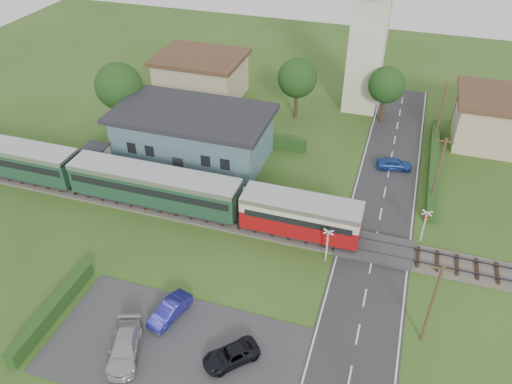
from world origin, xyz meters
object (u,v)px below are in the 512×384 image
(house_east, at_px, (495,119))
(pedestrian_near, at_px, (223,191))
(train, at_px, (123,180))
(car_park_dark, at_px, (231,355))
(station_building, at_px, (193,134))
(equipment_hut, at_px, (97,158))
(church_tower, at_px, (370,26))
(car_on_road, at_px, (394,164))
(pedestrian_far, at_px, (114,164))
(house_west, at_px, (201,76))
(crossing_signal_far, at_px, (425,221))
(car_park_silver, at_px, (125,347))
(crossing_signal_near, at_px, (328,240))
(car_park_blue, at_px, (170,310))

(house_east, relative_size, pedestrian_near, 5.88)
(train, bearing_deg, house_east, 33.60)
(car_park_dark, relative_size, pedestrian_near, 2.50)
(station_building, height_order, train, station_building)
(equipment_hut, bearing_deg, train, -33.23)
(church_tower, xyz_separation_m, car_on_road, (5.40, -13.05, -9.57))
(car_on_road, xyz_separation_m, pedestrian_near, (-14.69, -10.43, 0.54))
(station_building, xyz_separation_m, pedestrian_far, (-6.27, -5.59, -1.42))
(house_east, bearing_deg, pedestrian_far, -152.85)
(house_west, xyz_separation_m, house_east, (35.00, -1.00, 0.00))
(train, bearing_deg, pedestrian_near, 15.96)
(house_east, bearing_deg, equipment_hut, -153.68)
(church_tower, height_order, crossing_signal_far, church_tower)
(crossing_signal_far, relative_size, car_park_silver, 0.71)
(church_tower, bearing_deg, crossing_signal_near, -87.18)
(house_west, xyz_separation_m, pedestrian_near, (10.71, -20.48, -1.59))
(crossing_signal_far, relative_size, car_park_dark, 0.87)
(church_tower, bearing_deg, train, -124.87)
(car_park_blue, bearing_deg, station_building, 123.51)
(train, bearing_deg, pedestrian_far, 132.81)
(car_park_blue, bearing_deg, car_park_dark, -7.11)
(house_west, distance_m, car_on_road, 27.40)
(pedestrian_far, bearing_deg, car_park_dark, -155.19)
(church_tower, bearing_deg, car_on_road, -67.52)
(train, distance_m, car_on_road, 26.89)
(crossing_signal_far, bearing_deg, equipment_hut, 178.54)
(train, relative_size, church_tower, 2.45)
(car_park_blue, bearing_deg, pedestrian_near, 109.90)
(house_west, relative_size, house_east, 1.23)
(station_building, height_order, car_park_silver, station_building)
(house_east, relative_size, crossing_signal_far, 2.69)
(church_tower, xyz_separation_m, car_park_dark, (-2.62, -39.65, -9.62))
(equipment_hut, height_order, church_tower, church_tower)
(house_east, height_order, car_park_dark, house_east)
(station_building, bearing_deg, house_west, 109.65)
(house_west, bearing_deg, car_park_blue, -70.83)
(crossing_signal_near, bearing_deg, equipment_hut, 167.06)
(house_east, height_order, car_on_road, house_east)
(crossing_signal_near, bearing_deg, church_tower, 92.82)
(car_on_road, height_order, pedestrian_near, pedestrian_near)
(car_on_road, bearing_deg, car_park_dark, 153.23)
(house_west, relative_size, crossing_signal_far, 3.30)
(pedestrian_far, bearing_deg, car_on_road, -93.05)
(crossing_signal_far, bearing_deg, train, -174.88)
(house_west, height_order, crossing_signal_near, house_west)
(crossing_signal_near, distance_m, car_park_dark, 12.04)
(pedestrian_near, bearing_deg, crossing_signal_far, 165.87)
(crossing_signal_near, relative_size, car_park_dark, 0.87)
(church_tower, bearing_deg, pedestrian_near, -111.59)
(train, height_order, car_park_blue, train)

